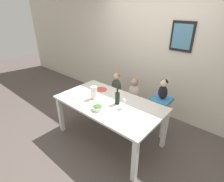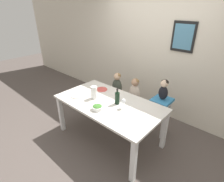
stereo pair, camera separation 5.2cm
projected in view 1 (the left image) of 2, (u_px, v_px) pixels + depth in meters
ground_plane at (109, 137)px, 3.29m from camera, size 14.00×14.00×0.00m
wall_back at (154, 52)px, 3.66m from camera, size 10.00×0.09×2.70m
dining_table at (109, 106)px, 2.99m from camera, size 1.82×1.00×0.77m
chair_far_left at (116, 97)px, 3.90m from camera, size 0.38×0.41×0.47m
chair_far_center at (133, 104)px, 3.62m from camera, size 0.38×0.41×0.47m
chair_right_highchair at (161, 107)px, 3.20m from camera, size 0.32×0.35×0.74m
person_child_left at (116, 84)px, 3.75m from camera, size 0.24×0.16×0.50m
person_child_center at (134, 90)px, 3.48m from camera, size 0.24×0.16×0.50m
person_baby_right at (163, 88)px, 3.03m from camera, size 0.17×0.14×0.37m
wine_bottle at (117, 98)px, 2.86m from camera, size 0.08×0.08×0.27m
paper_towel_roll at (94, 93)px, 3.02m from camera, size 0.11×0.11×0.22m
wine_glass_near at (124, 101)px, 2.73m from camera, size 0.07×0.07×0.17m
salad_bowl_large at (98, 107)px, 2.72m from camera, size 0.17×0.17×0.08m
dinner_plate_front_left at (77, 96)px, 3.12m from camera, size 0.21×0.21×0.01m
dinner_plate_back_left at (101, 89)px, 3.38m from camera, size 0.21×0.21×0.01m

